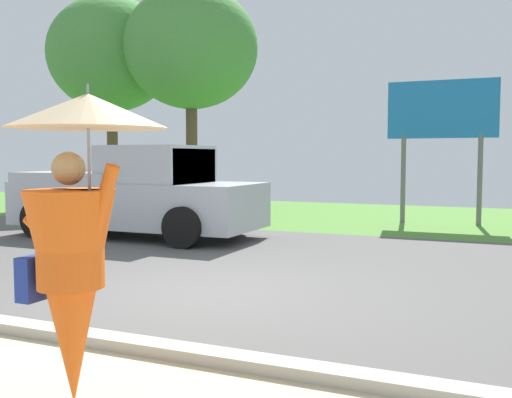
{
  "coord_description": "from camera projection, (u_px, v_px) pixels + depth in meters",
  "views": [
    {
      "loc": [
        3.51,
        -6.12,
        1.67
      ],
      "look_at": [
        0.43,
        1.0,
        1.1
      ],
      "focal_mm": 41.16,
      "sensor_mm": 36.0,
      "label": 1
    }
  ],
  "objects": [
    {
      "name": "ground_plane",
      "position": [
        279.0,
        259.0,
        9.81
      ],
      "size": [
        40.0,
        22.0,
        0.2
      ],
      "color": "#565451"
    },
    {
      "name": "pickup_truck",
      "position": [
        138.0,
        195.0,
        12.15
      ],
      "size": [
        5.2,
        2.28,
        1.88
      ],
      "rotation": [
        0.0,
        0.0,
        0.07
      ],
      "color": "#ADB2BA",
      "rests_on": "ground_plane"
    },
    {
      "name": "monk_pedestrian",
      "position": [
        75.0,
        241.0,
        3.86
      ],
      "size": [
        1.09,
        1.03,
        2.13
      ],
      "rotation": [
        0.0,
        0.0,
        -0.15
      ],
      "color": "#E55B19",
      "rests_on": "ground_plane"
    },
    {
      "name": "roadside_billboard",
      "position": [
        442.0,
        120.0,
        14.24
      ],
      "size": [
        2.6,
        0.12,
        3.5
      ],
      "color": "slate",
      "rests_on": "ground_plane"
    },
    {
      "name": "tree_center_back",
      "position": [
        111.0,
        55.0,
        19.5
      ],
      "size": [
        4.15,
        4.15,
        6.93
      ],
      "color": "brown",
      "rests_on": "ground_plane"
    },
    {
      "name": "tree_left_far",
      "position": [
        191.0,
        48.0,
        18.22
      ],
      "size": [
        4.16,
        4.16,
        6.92
      ],
      "color": "brown",
      "rests_on": "ground_plane"
    }
  ]
}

